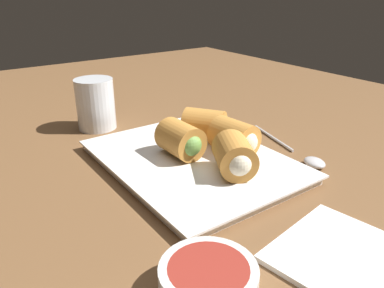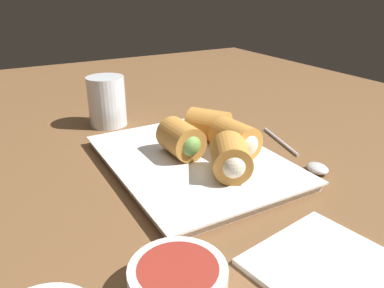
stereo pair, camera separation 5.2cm
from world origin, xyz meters
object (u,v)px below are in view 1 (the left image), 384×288
object	(u,v)px
serving_plate	(192,161)
spoon	(305,157)
napkin	(362,264)
drinking_glass	(96,104)
dipping_bowl_near	(208,280)

from	to	relation	value
serving_plate	spoon	size ratio (longest dim) A/B	1.63
spoon	napkin	distance (cm)	23.52
napkin	drinking_glass	bearing A→B (deg)	6.79
napkin	serving_plate	bearing A→B (deg)	1.70
dipping_bowl_near	drinking_glass	world-z (taller)	drinking_glass
spoon	napkin	world-z (taller)	spoon
dipping_bowl_near	napkin	world-z (taller)	dipping_bowl_near
serving_plate	dipping_bowl_near	size ratio (longest dim) A/B	3.59
serving_plate	spoon	distance (cm)	17.56
drinking_glass	dipping_bowl_near	bearing A→B (deg)	169.49
spoon	drinking_glass	size ratio (longest dim) A/B	2.03
serving_plate	dipping_bowl_near	xyz separation A→B (cm)	(-21.43, 13.54, 0.90)
napkin	drinking_glass	xyz separation A→B (cm)	(50.59, 6.02, 4.37)
spoon	napkin	bearing A→B (deg)	142.01
serving_plate	dipping_bowl_near	world-z (taller)	dipping_bowl_near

